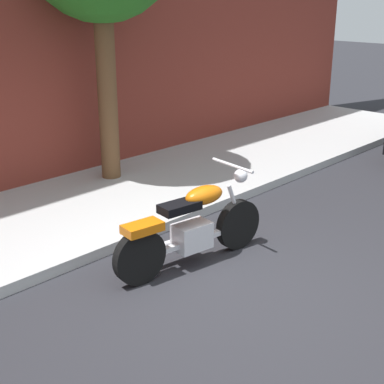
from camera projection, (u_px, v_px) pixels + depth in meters
The scene contains 3 objects.
ground_plane at pixel (223, 289), 6.07m from camera, with size 60.00×60.00×0.00m, color #28282D.
sidewalk at pixel (69, 213), 7.95m from camera, with size 18.74×2.74×0.14m, color #B2B2B2.
motorcycle at pixel (192, 228), 6.47m from camera, with size 2.11×0.72×1.14m.
Camera 1 is at (-4.08, -3.47, 3.07)m, focal length 51.76 mm.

